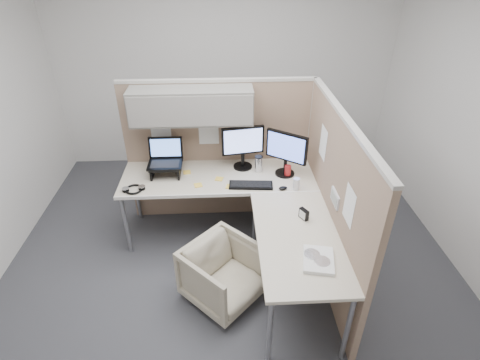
{
  "coord_description": "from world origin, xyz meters",
  "views": [
    {
      "loc": [
        -0.06,
        -2.76,
        2.74
      ],
      "look_at": [
        0.1,
        0.25,
        0.85
      ],
      "focal_mm": 28.0,
      "sensor_mm": 36.0,
      "label": 1
    }
  ],
  "objects_px": {
    "desk": "(243,201)",
    "monitor_left": "(243,144)",
    "office_chair": "(224,271)",
    "keyboard": "(251,185)"
  },
  "relations": [
    {
      "from": "office_chair",
      "to": "monitor_left",
      "type": "xyz_separation_m",
      "value": [
        0.23,
        1.09,
        0.7
      ]
    },
    {
      "from": "office_chair",
      "to": "keyboard",
      "type": "relative_size",
      "value": 1.43
    },
    {
      "from": "office_chair",
      "to": "monitor_left",
      "type": "bearing_deg",
      "value": 32.54
    },
    {
      "from": "office_chair",
      "to": "desk",
      "type": "bearing_deg",
      "value": 23.23
    },
    {
      "from": "desk",
      "to": "keyboard",
      "type": "distance_m",
      "value": 0.22
    },
    {
      "from": "monitor_left",
      "to": "keyboard",
      "type": "xyz_separation_m",
      "value": [
        0.06,
        -0.38,
        -0.26
      ]
    },
    {
      "from": "desk",
      "to": "office_chair",
      "type": "relative_size",
      "value": 3.25
    },
    {
      "from": "desk",
      "to": "monitor_left",
      "type": "distance_m",
      "value": 0.66
    },
    {
      "from": "office_chair",
      "to": "keyboard",
      "type": "height_order",
      "value": "keyboard"
    },
    {
      "from": "desk",
      "to": "monitor_left",
      "type": "relative_size",
      "value": 4.29
    }
  ]
}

